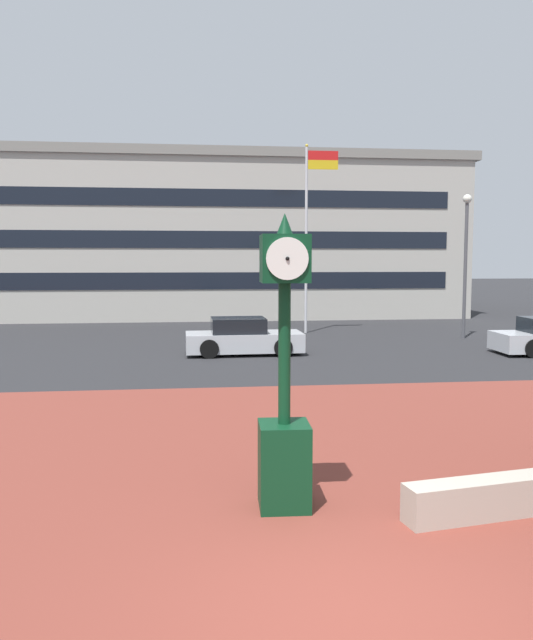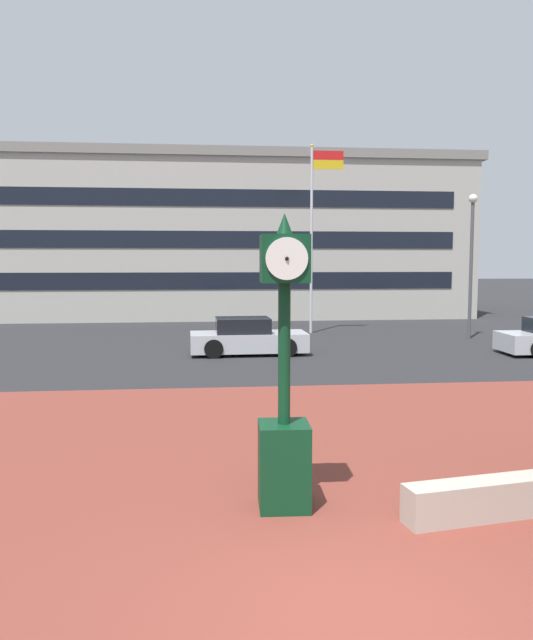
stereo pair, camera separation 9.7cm
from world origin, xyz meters
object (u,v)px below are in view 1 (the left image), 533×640
at_px(civic_building, 194,239).
at_px(car_street_mid, 243,338).
at_px(street_clock, 284,393).
at_px(flagpole_primary, 309,225).
at_px(street_lamp_post, 466,250).

bearing_deg(civic_building, car_street_mid, -85.19).
bearing_deg(car_street_mid, street_clock, -3.38).
relative_size(car_street_mid, flagpole_primary, 0.49).
distance_m(flagpole_primary, street_lamp_post, 6.78).
bearing_deg(street_clock, car_street_mid, 90.17).
xyz_separation_m(flagpole_primary, street_lamp_post, (6.08, -2.79, -1.12)).
height_order(car_street_mid, street_lamp_post, street_lamp_post).
bearing_deg(civic_building, street_lamp_post, -54.44).
bearing_deg(car_street_mid, flagpole_primary, 149.52).
xyz_separation_m(street_clock, car_street_mid, (0.54, 13.82, -0.98)).
distance_m(street_clock, car_street_mid, 13.86).
relative_size(car_street_mid, civic_building, 0.13).
bearing_deg(car_street_mid, civic_building, -176.34).
relative_size(street_clock, street_lamp_post, 0.65).
distance_m(civic_building, street_lamp_post, 19.18).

